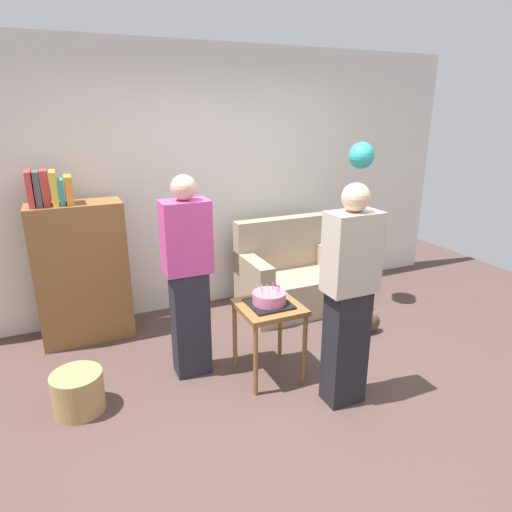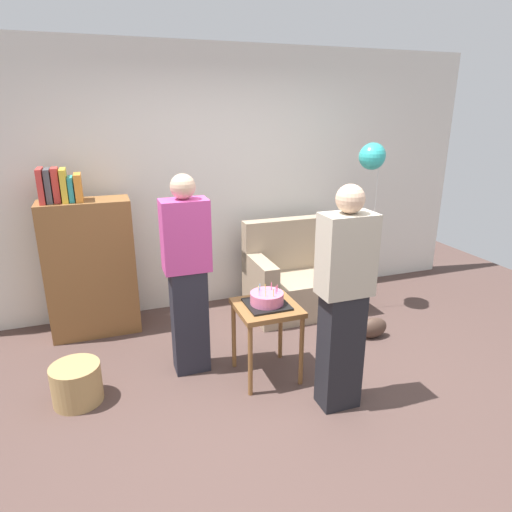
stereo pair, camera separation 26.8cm
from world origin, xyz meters
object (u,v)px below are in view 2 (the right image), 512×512
(person_blowing_candles, at_px, (187,276))
(balloon_bunch, at_px, (372,156))
(wicker_basket, at_px, (77,384))
(handbag, at_px, (373,328))
(couch, at_px, (299,279))
(person_holding_cake, at_px, (343,300))
(side_table, at_px, (267,317))
(bookshelf, at_px, (90,265))
(birthday_cake, at_px, (267,299))

(person_blowing_candles, relative_size, balloon_bunch, 0.92)
(person_blowing_candles, relative_size, wicker_basket, 4.53)
(wicker_basket, bearing_deg, handbag, 2.10)
(couch, relative_size, wicker_basket, 3.06)
(balloon_bunch, bearing_deg, couch, 160.92)
(couch, height_order, balloon_bunch, balloon_bunch)
(person_holding_cake, bearing_deg, side_table, -47.81)
(couch, height_order, handbag, couch)
(bookshelf, bearing_deg, balloon_bunch, -8.50)
(side_table, relative_size, person_holding_cake, 0.38)
(birthday_cake, relative_size, wicker_basket, 0.89)
(person_holding_cake, relative_size, balloon_bunch, 0.92)
(couch, height_order, birthday_cake, couch)
(person_holding_cake, distance_m, wicker_basket, 2.04)
(person_blowing_candles, distance_m, handbag, 1.89)
(person_blowing_candles, bearing_deg, birthday_cake, -31.35)
(handbag, xyz_separation_m, balloon_bunch, (0.25, 0.62, 1.53))
(person_blowing_candles, distance_m, wicker_basket, 1.13)
(handbag, bearing_deg, person_holding_cake, -137.04)
(side_table, height_order, wicker_basket, side_table)
(side_table, distance_m, wicker_basket, 1.50)
(side_table, height_order, birthday_cake, birthday_cake)
(person_holding_cake, bearing_deg, balloon_bunch, -120.28)
(couch, relative_size, bookshelf, 0.69)
(person_holding_cake, distance_m, balloon_bunch, 1.93)
(side_table, xyz_separation_m, balloon_bunch, (1.44, 0.86, 1.11))
(balloon_bunch, bearing_deg, birthday_cake, -149.10)
(side_table, height_order, person_holding_cake, person_holding_cake)
(couch, bearing_deg, birthday_cake, -126.06)
(person_blowing_candles, bearing_deg, couch, 27.40)
(couch, distance_m, side_table, 1.35)
(bookshelf, height_order, birthday_cake, bookshelf)
(couch, relative_size, balloon_bunch, 0.62)
(couch, xyz_separation_m, person_blowing_candles, (-1.34, -0.78, 0.49))
(side_table, distance_m, person_blowing_candles, 0.70)
(couch, bearing_deg, balloon_bunch, -19.08)
(bookshelf, relative_size, balloon_bunch, 0.91)
(couch, distance_m, person_holding_cake, 1.73)
(wicker_basket, bearing_deg, couch, 22.73)
(couch, bearing_deg, person_blowing_candles, -149.81)
(birthday_cake, distance_m, person_holding_cake, 0.65)
(side_table, relative_size, balloon_bunch, 0.35)
(couch, bearing_deg, side_table, -126.06)
(handbag, bearing_deg, person_blowing_candles, 178.07)
(bookshelf, bearing_deg, handbag, -22.47)
(side_table, bearing_deg, wicker_basket, 174.18)
(wicker_basket, bearing_deg, person_blowing_candles, 9.85)
(bookshelf, height_order, person_holding_cake, person_holding_cake)
(side_table, xyz_separation_m, birthday_cake, (0.00, -0.00, 0.15))
(person_holding_cake, distance_m, handbag, 1.34)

